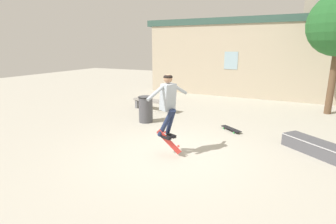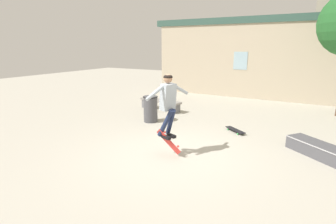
% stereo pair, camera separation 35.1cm
% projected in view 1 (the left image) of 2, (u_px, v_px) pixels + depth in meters
% --- Properties ---
extents(ground_plane, '(40.00, 40.00, 0.00)m').
position_uv_depth(ground_plane, '(173.00, 154.00, 6.67)').
color(ground_plane, '#B2AD9E').
extents(building_backdrop, '(10.99, 0.52, 5.36)m').
position_uv_depth(building_backdrop, '(243.00, 56.00, 13.54)').
color(building_backdrop, '#B7A88E').
rests_on(building_backdrop, ground_plane).
extents(park_bench, '(2.01, 0.71, 0.44)m').
position_uv_depth(park_bench, '(154.00, 103.00, 11.11)').
color(park_bench, gray).
rests_on(park_bench, ground_plane).
extents(skate_ledge, '(1.64, 1.46, 0.33)m').
position_uv_depth(skate_ledge, '(316.00, 147.00, 6.64)').
color(skate_ledge, '#4C4C51').
rests_on(skate_ledge, ground_plane).
extents(trash_bin, '(0.53, 0.53, 0.93)m').
position_uv_depth(trash_bin, '(146.00, 109.00, 9.35)').
color(trash_bin, '#47474C').
rests_on(trash_bin, ground_plane).
extents(skater, '(0.52, 1.26, 1.57)m').
position_uv_depth(skater, '(168.00, 100.00, 6.26)').
color(skater, '#9EA8B2').
extents(skateboard_flipping, '(0.68, 0.24, 0.65)m').
position_uv_depth(skateboard_flipping, '(169.00, 142.00, 6.46)').
color(skateboard_flipping, red).
extents(skateboard_resting, '(0.76, 0.64, 0.08)m').
position_uv_depth(skateboard_resting, '(231.00, 129.00, 8.45)').
color(skateboard_resting, black).
rests_on(skateboard_resting, ground_plane).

